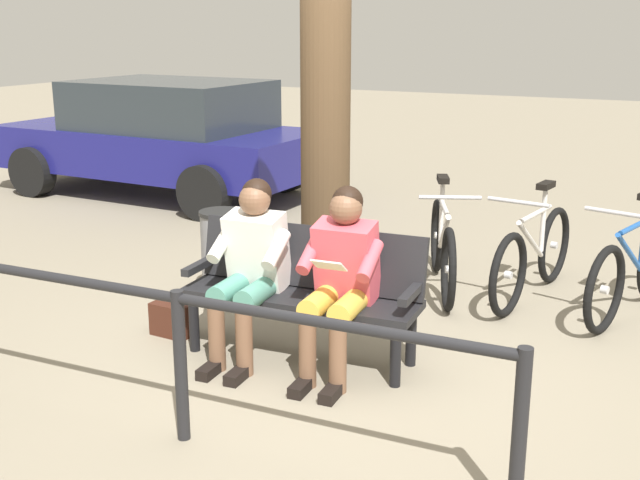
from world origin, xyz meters
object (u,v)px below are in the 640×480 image
object	(u,v)px
person_companion	(250,261)
parked_car	(163,135)
bicycle_orange	(442,248)
bicycle_black	(533,256)
bench	(305,283)
handbag	(171,320)
person_reading	(341,273)
litter_bin	(223,255)
tree_trunk	(326,47)
bicycle_blue	(632,270)

from	to	relation	value
person_companion	parked_car	bearing A→B (deg)	-50.64
bicycle_orange	bicycle_black	bearing A→B (deg)	74.67
bench	handbag	world-z (taller)	bench
person_companion	bicycle_orange	world-z (taller)	person_companion
person_reading	parked_car	size ratio (longest dim) A/B	0.28
bench	handbag	distance (m)	1.09
litter_bin	bicycle_black	size ratio (longest dim) A/B	0.44
tree_trunk	bicycle_orange	size ratio (longest dim) A/B	2.56
bicycle_black	litter_bin	bearing A→B (deg)	-54.60
person_companion	bicycle_black	distance (m)	2.50
handbag	person_reading	bearing A→B (deg)	179.99
bench	handbag	xyz separation A→B (m)	(1.01, 0.14, -0.39)
bicycle_black	handbag	bearing A→B (deg)	-38.70
litter_bin	bicycle_black	world-z (taller)	bicycle_black
handbag	litter_bin	xyz separation A→B (m)	(0.10, -0.84, 0.25)
handbag	bicycle_blue	distance (m)	3.49
tree_trunk	bicycle_blue	xyz separation A→B (m)	(-2.20, -0.85, -1.65)
litter_bin	person_reading	bearing A→B (deg)	149.61
person_reading	person_companion	xyz separation A→B (m)	(0.64, 0.04, -0.00)
tree_trunk	bicycle_black	xyz separation A→B (m)	(-1.44, -0.90, -1.65)
tree_trunk	parked_car	xyz separation A→B (m)	(3.72, -2.87, -1.23)
parked_car	handbag	bearing A→B (deg)	129.46
person_reading	parked_car	bearing A→B (deg)	-45.81
bicycle_blue	bicycle_black	xyz separation A→B (m)	(0.76, -0.05, 0.00)
tree_trunk	litter_bin	xyz separation A→B (m)	(0.81, 0.23, -1.64)
handbag	bicycle_blue	size ratio (longest dim) A/B	0.18
bench	person_companion	distance (m)	0.39
bench	person_companion	xyz separation A→B (m)	(0.31, 0.18, 0.16)
person_companion	parked_car	world-z (taller)	parked_car
bicycle_blue	parked_car	bearing A→B (deg)	-93.98
handbag	tree_trunk	world-z (taller)	tree_trunk
person_companion	bicycle_orange	xyz separation A→B (m)	(-0.72, -1.91, -0.30)
tree_trunk	litter_bin	size ratio (longest dim) A/B	5.46
bicycle_black	parked_car	distance (m)	5.54
person_companion	tree_trunk	size ratio (longest dim) A/B	0.30
tree_trunk	bicycle_orange	bearing A→B (deg)	-131.60
person_reading	person_companion	world-z (taller)	same
tree_trunk	bench	bearing A→B (deg)	107.85
person_companion	bicycle_orange	distance (m)	2.06
litter_bin	bicycle_orange	world-z (taller)	bicycle_orange
bench	tree_trunk	xyz separation A→B (m)	(0.30, -0.93, 1.50)
handbag	bicycle_blue	world-z (taller)	bicycle_blue
handbag	bicycle_black	size ratio (longest dim) A/B	0.18
handbag	parked_car	xyz separation A→B (m)	(3.00, -3.94, 0.65)
bench	person_reading	distance (m)	0.39
bicycle_orange	parked_car	bearing A→B (deg)	-138.16
bicycle_orange	parked_car	xyz separation A→B (m)	(4.43, -2.07, 0.41)
person_companion	parked_car	distance (m)	5.44
tree_trunk	bicycle_blue	bearing A→B (deg)	-158.93
litter_bin	bicycle_orange	size ratio (longest dim) A/B	0.47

